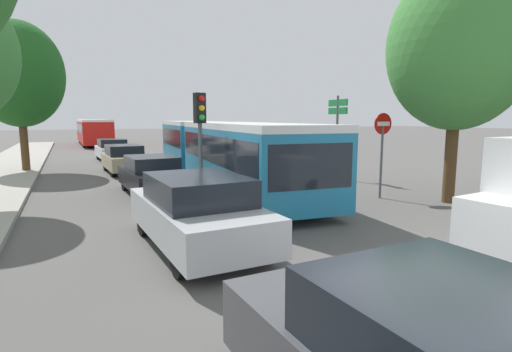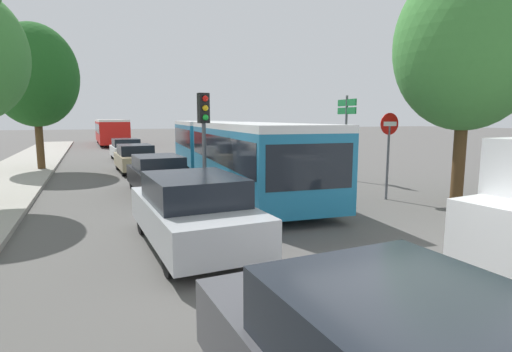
{
  "view_description": "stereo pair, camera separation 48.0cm",
  "coord_description": "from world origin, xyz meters",
  "px_view_note": "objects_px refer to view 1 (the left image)",
  "views": [
    {
      "loc": [
        -4.06,
        -3.22,
        2.65
      ],
      "look_at": [
        0.2,
        5.81,
        1.2
      ],
      "focal_mm": 28.0,
      "sensor_mm": 36.0,
      "label": 1
    },
    {
      "loc": [
        -3.62,
        -3.42,
        2.65
      ],
      "look_at": [
        0.2,
        5.81,
        1.2
      ],
      "focal_mm": 28.0,
      "sensor_mm": 36.0,
      "label": 2
    }
  ],
  "objects_px": {
    "direction_sign_post": "(337,120)",
    "queued_car_white": "(112,150)",
    "articulated_bus": "(219,147)",
    "city_bus_rear": "(94,130)",
    "queued_car_silver": "(197,211)",
    "no_entry_sign": "(382,142)",
    "traffic_light": "(200,123)",
    "tree_left_far": "(17,77)",
    "tree_right_near": "(458,47)",
    "queued_car_black": "(152,175)",
    "queued_car_tan": "(124,159)"
  },
  "relations": [
    {
      "from": "queued_car_white",
      "to": "city_bus_rear",
      "type": "bearing_deg",
      "value": -2.03
    },
    {
      "from": "no_entry_sign",
      "to": "traffic_light",
      "type": "bearing_deg",
      "value": -105.34
    },
    {
      "from": "queued_car_white",
      "to": "traffic_light",
      "type": "bearing_deg",
      "value": -177.93
    },
    {
      "from": "queued_car_silver",
      "to": "tree_left_far",
      "type": "bearing_deg",
      "value": 13.98
    },
    {
      "from": "city_bus_rear",
      "to": "traffic_light",
      "type": "relative_size",
      "value": 3.46
    },
    {
      "from": "city_bus_rear",
      "to": "tree_right_near",
      "type": "bearing_deg",
      "value": -167.16
    },
    {
      "from": "queued_car_white",
      "to": "tree_right_near",
      "type": "relative_size",
      "value": 0.55
    },
    {
      "from": "queued_car_white",
      "to": "queued_car_silver",
      "type": "bearing_deg",
      "value": 177.08
    },
    {
      "from": "direction_sign_post",
      "to": "queued_car_white",
      "type": "bearing_deg",
      "value": -53.11
    },
    {
      "from": "no_entry_sign",
      "to": "direction_sign_post",
      "type": "height_order",
      "value": "direction_sign_post"
    },
    {
      "from": "queued_car_white",
      "to": "no_entry_sign",
      "type": "distance_m",
      "value": 17.81
    },
    {
      "from": "articulated_bus",
      "to": "direction_sign_post",
      "type": "relative_size",
      "value": 4.7
    },
    {
      "from": "queued_car_white",
      "to": "no_entry_sign",
      "type": "bearing_deg",
      "value": -159.68
    },
    {
      "from": "city_bus_rear",
      "to": "tree_right_near",
      "type": "height_order",
      "value": "tree_right_near"
    },
    {
      "from": "traffic_light",
      "to": "tree_left_far",
      "type": "distance_m",
      "value": 12.26
    },
    {
      "from": "queued_car_tan",
      "to": "traffic_light",
      "type": "xyz_separation_m",
      "value": [
        1.21,
        -8.6,
        1.81
      ]
    },
    {
      "from": "queued_car_silver",
      "to": "traffic_light",
      "type": "distance_m",
      "value": 4.51
    },
    {
      "from": "city_bus_rear",
      "to": "queued_car_silver",
      "type": "relative_size",
      "value": 2.66
    },
    {
      "from": "queued_car_black",
      "to": "no_entry_sign",
      "type": "height_order",
      "value": "no_entry_sign"
    },
    {
      "from": "city_bus_rear",
      "to": "queued_car_tan",
      "type": "relative_size",
      "value": 2.95
    },
    {
      "from": "articulated_bus",
      "to": "queued_car_silver",
      "type": "bearing_deg",
      "value": -17.97
    },
    {
      "from": "no_entry_sign",
      "to": "direction_sign_post",
      "type": "xyz_separation_m",
      "value": [
        1.19,
        4.05,
        0.68
      ]
    },
    {
      "from": "traffic_light",
      "to": "direction_sign_post",
      "type": "distance_m",
      "value": 7.33
    },
    {
      "from": "tree_right_near",
      "to": "queued_car_white",
      "type": "bearing_deg",
      "value": 115.11
    },
    {
      "from": "traffic_light",
      "to": "tree_left_far",
      "type": "height_order",
      "value": "tree_left_far"
    },
    {
      "from": "articulated_bus",
      "to": "tree_left_far",
      "type": "bearing_deg",
      "value": -123.77
    },
    {
      "from": "articulated_bus",
      "to": "queued_car_black",
      "type": "height_order",
      "value": "articulated_bus"
    },
    {
      "from": "queued_car_black",
      "to": "traffic_light",
      "type": "distance_m",
      "value": 3.14
    },
    {
      "from": "city_bus_rear",
      "to": "queued_car_white",
      "type": "height_order",
      "value": "city_bus_rear"
    },
    {
      "from": "queued_car_black",
      "to": "tree_left_far",
      "type": "xyz_separation_m",
      "value": [
        -4.56,
        8.35,
        3.9
      ]
    },
    {
      "from": "queued_car_tan",
      "to": "traffic_light",
      "type": "relative_size",
      "value": 1.17
    },
    {
      "from": "queued_car_tan",
      "to": "tree_right_near",
      "type": "bearing_deg",
      "value": -146.44
    },
    {
      "from": "queued_car_white",
      "to": "direction_sign_post",
      "type": "xyz_separation_m",
      "value": [
        8.05,
        -12.34,
        1.86
      ]
    },
    {
      "from": "queued_car_black",
      "to": "no_entry_sign",
      "type": "relative_size",
      "value": 1.41
    },
    {
      "from": "articulated_bus",
      "to": "city_bus_rear",
      "type": "relative_size",
      "value": 1.44
    },
    {
      "from": "queued_car_black",
      "to": "traffic_light",
      "type": "xyz_separation_m",
      "value": [
        1.07,
        -2.33,
        1.81
      ]
    },
    {
      "from": "articulated_bus",
      "to": "city_bus_rear",
      "type": "xyz_separation_m",
      "value": [
        -3.45,
        26.95,
        0.02
      ]
    },
    {
      "from": "articulated_bus",
      "to": "tree_right_near",
      "type": "xyz_separation_m",
      "value": [
        5.01,
        -7.44,
        3.33
      ]
    },
    {
      "from": "tree_left_far",
      "to": "queued_car_white",
      "type": "bearing_deg",
      "value": 42.83
    },
    {
      "from": "articulated_bus",
      "to": "traffic_light",
      "type": "xyz_separation_m",
      "value": [
        -2.19,
        -4.45,
        1.06
      ]
    },
    {
      "from": "queued_car_silver",
      "to": "tree_left_far",
      "type": "distance_m",
      "value": 15.72
    },
    {
      "from": "queued_car_black",
      "to": "traffic_light",
      "type": "bearing_deg",
      "value": -157.84
    },
    {
      "from": "articulated_bus",
      "to": "queued_car_silver",
      "type": "xyz_separation_m",
      "value": [
        -3.52,
        -8.39,
        -0.67
      ]
    },
    {
      "from": "queued_car_silver",
      "to": "tree_right_near",
      "type": "xyz_separation_m",
      "value": [
        8.53,
        0.95,
        4.0
      ]
    },
    {
      "from": "articulated_bus",
      "to": "tree_right_near",
      "type": "height_order",
      "value": "tree_right_near"
    },
    {
      "from": "queued_car_white",
      "to": "tree_left_far",
      "type": "bearing_deg",
      "value": 130.45
    },
    {
      "from": "city_bus_rear",
      "to": "no_entry_sign",
      "type": "height_order",
      "value": "no_entry_sign"
    },
    {
      "from": "no_entry_sign",
      "to": "queued_car_black",
      "type": "bearing_deg",
      "value": -119.94
    },
    {
      "from": "direction_sign_post",
      "to": "tree_right_near",
      "type": "relative_size",
      "value": 0.49
    },
    {
      "from": "direction_sign_post",
      "to": "queued_car_tan",
      "type": "bearing_deg",
      "value": -33.25
    }
  ]
}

